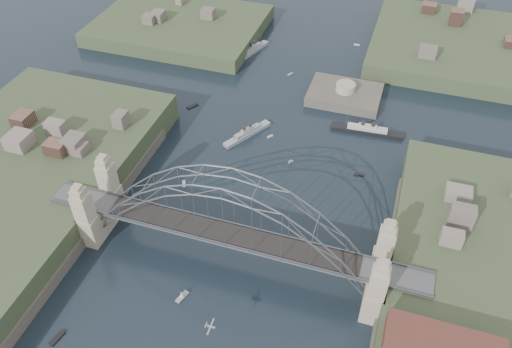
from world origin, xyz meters
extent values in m
plane|color=black|center=(0.00, 0.00, 0.00)|extent=(500.00, 500.00, 0.00)
cube|color=#515254|center=(0.00, 0.00, 8.00)|extent=(84.00, 6.00, 0.70)
cube|color=#565B62|center=(0.00, -3.00, 8.55)|extent=(84.00, 0.25, 0.50)
cube|color=#565B62|center=(0.00, 3.00, 8.55)|extent=(84.00, 0.25, 0.50)
cube|color=black|center=(0.00, 0.00, 8.55)|extent=(55.20, 5.20, 0.35)
cube|color=tan|center=(-31.50, -5.00, 8.85)|extent=(3.40, 3.40, 17.70)
cube|color=tan|center=(-31.50, 5.00, 8.85)|extent=(3.40, 3.40, 17.70)
cube|color=tan|center=(31.50, -5.00, 8.85)|extent=(3.40, 3.40, 17.70)
cube|color=tan|center=(31.50, 5.00, 8.85)|extent=(3.40, 3.40, 17.70)
cube|color=tan|center=(-31.50, 0.00, 4.00)|extent=(4.08, 13.80, 8.00)
cube|color=tan|center=(31.50, 0.00, 4.00)|extent=(4.08, 13.80, 8.00)
cube|color=#38462A|center=(-58.00, 0.00, 2.00)|extent=(50.00, 90.00, 12.00)
cube|color=#4D473E|center=(-35.50, 0.00, 1.00)|extent=(6.00, 70.00, 4.00)
cube|color=#38462A|center=(58.00, 0.00, 2.00)|extent=(50.00, 90.00, 12.00)
cube|color=#4D473E|center=(35.50, 0.00, 1.00)|extent=(6.00, 70.00, 4.00)
cube|color=#38462A|center=(-55.00, 95.00, 0.50)|extent=(60.00, 45.00, 9.00)
cube|color=#38462A|center=(50.00, 110.00, 0.75)|extent=(70.00, 55.00, 9.50)
cube|color=#4D473E|center=(12.00, 70.00, -0.50)|extent=(22.00, 16.00, 7.00)
cylinder|color=tan|center=(12.00, 70.00, 4.20)|extent=(6.00, 6.00, 2.40)
cube|color=#9DA2A5|center=(-10.77, 43.12, 0.36)|extent=(9.93, 15.24, 1.45)
cube|color=#9DA2A5|center=(-10.77, 43.12, 1.45)|extent=(5.84, 8.60, 1.09)
cube|color=#9DA2A5|center=(-10.77, 43.12, 2.26)|extent=(3.05, 4.13, 0.72)
cylinder|color=black|center=(-11.33, 42.13, 2.90)|extent=(0.78, 0.78, 1.45)
cylinder|color=black|center=(-10.21, 44.11, 2.90)|extent=(0.78, 0.78, 1.45)
cylinder|color=#565B62|center=(-13.18, 38.87, 2.72)|extent=(0.14, 0.14, 3.62)
cylinder|color=#565B62|center=(-8.36, 47.37, 2.72)|extent=(0.14, 0.14, 3.62)
cube|color=#9DA2A5|center=(-24.18, 88.63, 0.40)|extent=(7.17, 15.75, 1.59)
cube|color=#9DA2A5|center=(-24.18, 88.63, 1.59)|extent=(4.36, 8.80, 1.19)
cube|color=#9DA2A5|center=(-24.18, 88.63, 2.48)|extent=(2.41, 4.15, 0.79)
cylinder|color=black|center=(-24.53, 87.57, 3.18)|extent=(0.79, 0.79, 1.59)
cylinder|color=black|center=(-23.82, 89.68, 3.18)|extent=(0.79, 0.79, 1.59)
cylinder|color=#565B62|center=(-25.71, 84.11, 2.98)|extent=(0.16, 0.16, 3.97)
cylinder|color=#565B62|center=(-22.65, 93.14, 2.98)|extent=(0.16, 0.16, 3.97)
cube|color=black|center=(21.43, 54.97, 0.37)|extent=(20.74, 4.06, 1.50)
cube|color=beige|center=(21.43, 54.97, 1.50)|extent=(11.44, 2.80, 1.12)
cube|color=beige|center=(21.43, 54.97, 2.34)|extent=(5.24, 1.86, 0.75)
cylinder|color=black|center=(19.99, 54.88, 3.00)|extent=(1.01, 1.01, 1.50)
cylinder|color=black|center=(22.87, 55.05, 3.00)|extent=(1.01, 1.01, 1.50)
cylinder|color=#565B62|center=(15.26, 54.59, 2.81)|extent=(0.15, 0.15, 3.75)
cylinder|color=#565B62|center=(27.60, 55.34, 2.81)|extent=(0.15, 0.15, 3.75)
cube|color=#A4A5AB|center=(4.01, -21.03, 7.47)|extent=(1.76, 0.35, 0.31)
cube|color=#A4A5AB|center=(4.01, -21.03, 7.52)|extent=(0.37, 3.51, 0.07)
cube|color=#A4A5AB|center=(3.13, -21.06, 7.63)|extent=(0.19, 1.10, 0.38)
cube|color=beige|center=(-19.75, 18.89, 0.15)|extent=(1.76, 2.55, 0.45)
cube|color=beige|center=(4.09, 35.58, 0.15)|extent=(1.38, 1.51, 0.45)
cube|color=beige|center=(4.09, 35.58, 0.55)|extent=(0.93, 0.99, 0.40)
cylinder|color=black|center=(4.09, 35.58, 1.00)|extent=(0.16, 0.16, 0.70)
cube|color=beige|center=(-6.21, -12.46, 0.15)|extent=(2.01, 3.43, 0.45)
cylinder|color=#565B62|center=(-6.21, -12.46, 1.20)|extent=(0.08, 0.08, 2.20)
cone|color=silver|center=(-6.21, -12.46, 1.20)|extent=(1.33, 1.48, 1.92)
cube|color=beige|center=(22.33, 36.25, 0.15)|extent=(2.59, 1.41, 0.45)
cube|color=beige|center=(-31.35, 51.43, 0.15)|extent=(2.95, 3.77, 0.45)
cube|color=beige|center=(-4.39, 44.51, 0.15)|extent=(1.50, 1.76, 0.45)
cube|color=beige|center=(-7.68, 78.44, 0.15)|extent=(1.58, 2.11, 0.45)
cube|color=beige|center=(31.27, 14.25, 0.15)|extent=(1.83, 2.78, 0.45)
cube|color=beige|center=(-25.45, -28.59, 0.15)|extent=(1.78, 3.54, 0.45)
cube|color=beige|center=(9.94, 105.21, 0.15)|extent=(2.08, 0.77, 0.45)
cube|color=beige|center=(-44.97, 33.95, 0.15)|extent=(2.98, 1.32, 0.45)
camera|label=1|loc=(27.35, -66.01, 90.96)|focal=36.06mm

